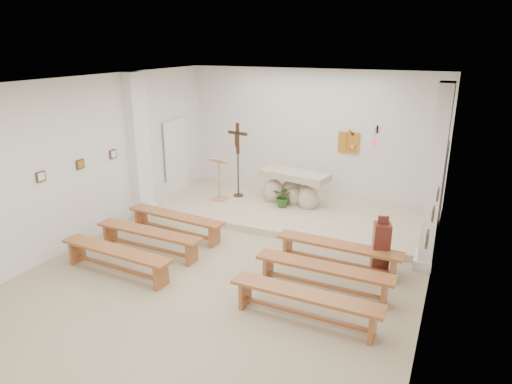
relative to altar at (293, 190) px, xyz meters
The scene contains 29 objects.
ground 3.99m from the altar, 88.74° to the right, with size 7.00×10.00×0.00m, color tan.
wall_left 5.36m from the altar, 130.72° to the right, with size 0.02×10.00×3.50m, color silver.
wall_right 5.48m from the altar, 47.87° to the right, with size 0.02×10.00×3.50m, color silver.
wall_back 1.62m from the altar, 85.21° to the left, with size 7.00×0.02×3.50m, color silver.
ceiling 4.96m from the altar, 88.74° to the right, with size 7.00×10.00×0.02m, color silver.
sanctuary_platform 0.63m from the altar, 79.20° to the right, with size 6.98×3.00×0.15m, color beige.
pilaster_left 4.02m from the altar, 149.24° to the right, with size 0.26×0.55×3.50m, color white.
pilaster_right 4.16m from the altar, 29.48° to the right, with size 0.26×0.55×3.50m, color white.
gold_wall_relief 1.90m from the altar, 41.50° to the left, with size 0.55×0.04×0.55m, color gold.
sanctuary_lamp 2.38m from the altar, 22.29° to the left, with size 0.11×0.36×0.44m.
station_frame_left_front 5.96m from the altar, 125.44° to the right, with size 0.03×0.20×0.20m, color #44321E.
station_frame_left_mid 5.20m from the altar, 132.02° to the right, with size 0.03×0.20×0.20m, color #44321E.
station_frame_left_rear 4.53m from the altar, 140.85° to the right, with size 0.03×0.20×0.20m, color #44321E.
station_frame_right_front 6.06m from the altar, 53.20° to the right, with size 0.03×0.20×0.20m, color #44321E.
station_frame_right_mid 5.31m from the altar, 46.55° to the right, with size 0.03×0.20×0.20m, color #44321E.
station_frame_right_rear 4.66m from the altar, 37.76° to the right, with size 0.03×0.20×0.20m, color #44321E.
radiator_left 3.58m from the altar, 159.43° to the right, with size 0.10×0.85×0.52m, color silver.
radiator_right 3.74m from the altar, 19.63° to the right, with size 0.10×0.85×0.52m, color silver.
altar is the anchor object (origin of this frame).
lectern 1.97m from the altar, 162.72° to the right, with size 0.42×0.36×1.16m.
crucifix_stand 1.74m from the altar, behind, with size 0.60×0.26×2.00m.
potted_plant 0.42m from the altar, 105.90° to the right, with size 0.51×0.44×0.56m, color #294E1F.
donation_pedestal 3.74m from the altar, 44.07° to the right, with size 0.38×0.38×1.13m.
bench_left_front 3.29m from the altar, 122.37° to the right, with size 2.44×0.61×0.51m.
bench_right_front 3.38m from the altar, 55.15° to the right, with size 2.43×0.49×0.51m.
bench_left_second 4.14m from the altar, 115.14° to the right, with size 2.43×0.46×0.51m.
bench_right_second 4.22m from the altar, 62.73° to the right, with size 2.42×0.43×0.51m.
bench_left_third 5.04m from the altar, 110.43° to the right, with size 2.44×0.53×0.51m.
bench_right_third 5.10m from the altar, 67.75° to the right, with size 2.42×0.44×0.51m.
Camera 1 is at (3.70, -6.66, 4.16)m, focal length 32.00 mm.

